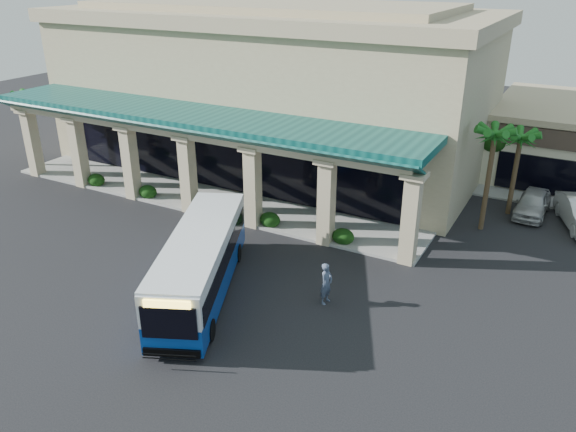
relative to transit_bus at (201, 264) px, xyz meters
The scene contains 10 objects.
ground 2.81m from the transit_bus, 57.73° to the left, with size 110.00×110.00×0.00m, color black.
main_building 19.69m from the transit_bus, 110.45° to the left, with size 30.80×14.80×11.35m, color tan, non-canonical shape.
arcade 11.18m from the transit_bus, 127.30° to the left, with size 30.00×6.20×5.70m, color #0A413E, non-canonical shape.
palm_0 16.39m from the transit_bus, 53.10° to the left, with size 2.40×2.40×6.60m, color #195F1A, non-canonical shape.
palm_1 19.36m from the transit_bus, 56.07° to the left, with size 2.40×2.40×5.80m, color #195F1A, non-canonical shape.
palm_2 22.93m from the transit_bus, 158.12° to the left, with size 2.40×2.40×6.20m, color #195F1A, non-canonical shape.
broadleaf_tree 22.80m from the transit_bus, 67.34° to the left, with size 2.60×2.60×4.81m, color black, non-canonical shape.
transit_bus is the anchor object (origin of this frame).
pedestrian 5.64m from the transit_bus, 20.14° to the left, with size 0.70×0.46×1.92m, color #455268.
car_silver 20.43m from the transit_bus, 53.96° to the left, with size 1.72×4.27×1.46m, color #B2B2B2.
Camera 1 is at (12.59, -19.43, 13.62)m, focal length 35.00 mm.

